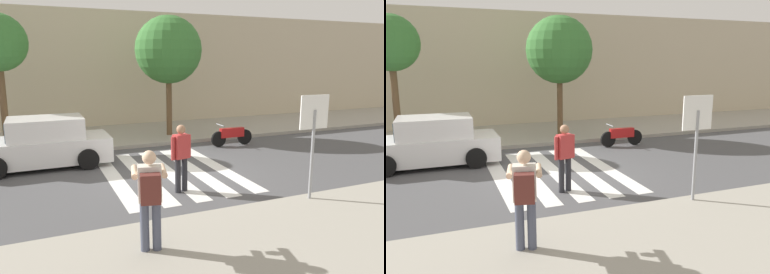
# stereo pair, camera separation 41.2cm
# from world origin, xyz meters

# --- Properties ---
(ground_plane) EXTENTS (120.00, 120.00, 0.00)m
(ground_plane) POSITION_xyz_m (0.00, 0.00, 0.00)
(ground_plane) COLOR #4C4C4F
(sidewalk_far) EXTENTS (60.00, 4.80, 0.14)m
(sidewalk_far) POSITION_xyz_m (0.00, 6.00, 0.07)
(sidewalk_far) COLOR #9E998C
(sidewalk_far) RESTS_ON ground
(building_facade_far) EXTENTS (56.00, 4.00, 5.62)m
(building_facade_far) POSITION_xyz_m (0.00, 10.40, 2.81)
(building_facade_far) COLOR beige
(building_facade_far) RESTS_ON ground
(crosswalk_stripe_0) EXTENTS (0.44, 5.20, 0.01)m
(crosswalk_stripe_0) POSITION_xyz_m (-1.60, 0.20, 0.00)
(crosswalk_stripe_0) COLOR silver
(crosswalk_stripe_0) RESTS_ON ground
(crosswalk_stripe_1) EXTENTS (0.44, 5.20, 0.01)m
(crosswalk_stripe_1) POSITION_xyz_m (-0.80, 0.20, 0.00)
(crosswalk_stripe_1) COLOR silver
(crosswalk_stripe_1) RESTS_ON ground
(crosswalk_stripe_2) EXTENTS (0.44, 5.20, 0.01)m
(crosswalk_stripe_2) POSITION_xyz_m (0.00, 0.20, 0.00)
(crosswalk_stripe_2) COLOR silver
(crosswalk_stripe_2) RESTS_ON ground
(crosswalk_stripe_3) EXTENTS (0.44, 5.20, 0.01)m
(crosswalk_stripe_3) POSITION_xyz_m (0.80, 0.20, 0.00)
(crosswalk_stripe_3) COLOR silver
(crosswalk_stripe_3) RESTS_ON ground
(crosswalk_stripe_4) EXTENTS (0.44, 5.20, 0.01)m
(crosswalk_stripe_4) POSITION_xyz_m (1.60, 0.20, 0.00)
(crosswalk_stripe_4) COLOR silver
(crosswalk_stripe_4) RESTS_ON ground
(stop_sign) EXTENTS (0.76, 0.08, 2.39)m
(stop_sign) POSITION_xyz_m (2.17, -3.44, 1.88)
(stop_sign) COLOR gray
(stop_sign) RESTS_ON sidewalk_near
(photographer_with_backpack) EXTENTS (0.70, 0.92, 1.72)m
(photographer_with_backpack) POSITION_xyz_m (-1.92, -4.37, 1.17)
(photographer_with_backpack) COLOR #474C60
(photographer_with_backpack) RESTS_ON sidewalk_near
(pedestrian_crossing) EXTENTS (0.57, 0.32, 1.72)m
(pedestrian_crossing) POSITION_xyz_m (-0.26, -1.52, 0.97)
(pedestrian_crossing) COLOR #232328
(pedestrian_crossing) RESTS_ON ground
(parked_car_white) EXTENTS (4.10, 1.92, 1.55)m
(parked_car_white) POSITION_xyz_m (-3.37, 2.30, 0.73)
(parked_car_white) COLOR white
(parked_car_white) RESTS_ON ground
(motorcycle) EXTENTS (1.76, 0.60, 0.87)m
(motorcycle) POSITION_xyz_m (3.48, 2.60, 0.41)
(motorcycle) COLOR black
(motorcycle) RESTS_ON ground
(street_tree_west) EXTENTS (2.00, 2.00, 4.75)m
(street_tree_west) POSITION_xyz_m (-4.53, 4.88, 3.84)
(street_tree_west) COLOR brown
(street_tree_west) RESTS_ON sidewalk_far
(street_tree_center) EXTENTS (2.77, 2.77, 4.95)m
(street_tree_center) POSITION_xyz_m (1.75, 4.96, 3.69)
(street_tree_center) COLOR brown
(street_tree_center) RESTS_ON sidewalk_far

